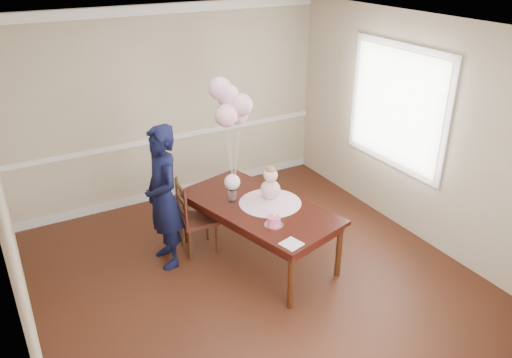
% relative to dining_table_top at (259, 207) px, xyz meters
% --- Properties ---
extents(floor, '(4.50, 5.00, 0.00)m').
position_rel_dining_table_top_xyz_m(floor, '(-0.24, -0.46, -0.68)').
color(floor, black).
rests_on(floor, ground).
extents(ceiling, '(4.50, 5.00, 0.02)m').
position_rel_dining_table_top_xyz_m(ceiling, '(-0.24, -0.46, 2.02)').
color(ceiling, silver).
rests_on(ceiling, wall_back).
extents(wall_back, '(4.50, 0.02, 2.70)m').
position_rel_dining_table_top_xyz_m(wall_back, '(-0.24, 2.04, 0.67)').
color(wall_back, tan).
rests_on(wall_back, floor).
extents(wall_front, '(4.50, 0.02, 2.70)m').
position_rel_dining_table_top_xyz_m(wall_front, '(-0.24, -2.96, 0.67)').
color(wall_front, tan).
rests_on(wall_front, floor).
extents(wall_left, '(0.02, 5.00, 2.70)m').
position_rel_dining_table_top_xyz_m(wall_left, '(-2.49, -0.46, 0.67)').
color(wall_left, tan).
rests_on(wall_left, floor).
extents(wall_right, '(0.02, 5.00, 2.70)m').
position_rel_dining_table_top_xyz_m(wall_right, '(2.01, -0.46, 0.67)').
color(wall_right, tan).
rests_on(wall_right, floor).
extents(chair_rail_trim, '(4.50, 0.02, 0.07)m').
position_rel_dining_table_top_xyz_m(chair_rail_trim, '(-0.24, 2.03, 0.22)').
color(chair_rail_trim, white).
rests_on(chair_rail_trim, wall_back).
extents(crown_molding, '(4.50, 0.02, 0.12)m').
position_rel_dining_table_top_xyz_m(crown_molding, '(-0.24, 2.03, 1.95)').
color(crown_molding, white).
rests_on(crown_molding, wall_back).
extents(baseboard_trim, '(4.50, 0.02, 0.12)m').
position_rel_dining_table_top_xyz_m(baseboard_trim, '(-0.24, 2.03, -0.62)').
color(baseboard_trim, silver).
rests_on(baseboard_trim, floor).
extents(window_frame, '(0.02, 1.66, 1.56)m').
position_rel_dining_table_top_xyz_m(window_frame, '(1.99, 0.04, 0.87)').
color(window_frame, silver).
rests_on(window_frame, wall_right).
extents(window_blinds, '(0.01, 1.50, 1.40)m').
position_rel_dining_table_top_xyz_m(window_blinds, '(1.97, 0.04, 0.87)').
color(window_blinds, silver).
rests_on(window_blinds, wall_right).
extents(dining_table_top, '(1.40, 2.06, 0.05)m').
position_rel_dining_table_top_xyz_m(dining_table_top, '(0.00, 0.00, 0.00)').
color(dining_table_top, black).
rests_on(dining_table_top, table_leg_fl).
extents(table_apron, '(1.28, 1.95, 0.09)m').
position_rel_dining_table_top_xyz_m(table_apron, '(0.00, -0.00, -0.07)').
color(table_apron, black).
rests_on(table_apron, table_leg_fl).
extents(table_leg_fl, '(0.08, 0.08, 0.66)m').
position_rel_dining_table_top_xyz_m(table_leg_fl, '(-0.15, -0.94, -0.35)').
color(table_leg_fl, black).
rests_on(table_leg_fl, floor).
extents(table_leg_fr, '(0.08, 0.08, 0.66)m').
position_rel_dining_table_top_xyz_m(table_leg_fr, '(0.61, -0.73, -0.35)').
color(table_leg_fr, black).
rests_on(table_leg_fr, floor).
extents(table_leg_bl, '(0.08, 0.08, 0.66)m').
position_rel_dining_table_top_xyz_m(table_leg_bl, '(-0.61, 0.73, -0.35)').
color(table_leg_bl, black).
rests_on(table_leg_bl, floor).
extents(table_leg_br, '(0.08, 0.08, 0.66)m').
position_rel_dining_table_top_xyz_m(table_leg_br, '(0.15, 0.94, -0.35)').
color(table_leg_br, black).
rests_on(table_leg_br, floor).
extents(baby_skirt, '(0.88, 0.88, 0.09)m').
position_rel_dining_table_top_xyz_m(baby_skirt, '(0.15, -0.01, 0.07)').
color(baby_skirt, '#E7AAC0').
rests_on(baby_skirt, dining_table_top).
extents(baby_torso, '(0.23, 0.23, 0.23)m').
position_rel_dining_table_top_xyz_m(baby_torso, '(0.15, -0.01, 0.19)').
color(baby_torso, pink).
rests_on(baby_torso, baby_skirt).
extents(baby_head, '(0.16, 0.16, 0.16)m').
position_rel_dining_table_top_xyz_m(baby_head, '(0.15, -0.01, 0.37)').
color(baby_head, beige).
rests_on(baby_head, baby_torso).
extents(baby_hair, '(0.11, 0.11, 0.11)m').
position_rel_dining_table_top_xyz_m(baby_hair, '(0.15, -0.01, 0.43)').
color(baby_hair, brown).
rests_on(baby_hair, baby_head).
extents(cake_platter, '(0.25, 0.25, 0.01)m').
position_rel_dining_table_top_xyz_m(cake_platter, '(-0.07, -0.46, 0.03)').
color(cake_platter, '#B8B9BD').
rests_on(cake_platter, dining_table_top).
extents(birthday_cake, '(0.17, 0.17, 0.09)m').
position_rel_dining_table_top_xyz_m(birthday_cake, '(-0.07, -0.46, 0.08)').
color(birthday_cake, '#E74970').
rests_on(birthday_cake, cake_platter).
extents(cake_flower_a, '(0.03, 0.03, 0.03)m').
position_rel_dining_table_top_xyz_m(cake_flower_a, '(-0.07, -0.46, 0.14)').
color(cake_flower_a, white).
rests_on(cake_flower_a, birthday_cake).
extents(cake_flower_b, '(0.03, 0.03, 0.03)m').
position_rel_dining_table_top_xyz_m(cake_flower_b, '(-0.05, -0.43, 0.14)').
color(cake_flower_b, silver).
rests_on(cake_flower_b, birthday_cake).
extents(rose_vase_near, '(0.12, 0.12, 0.15)m').
position_rel_dining_table_top_xyz_m(rose_vase_near, '(-0.21, 0.24, 0.10)').
color(rose_vase_near, white).
rests_on(rose_vase_near, dining_table_top).
extents(roses_near, '(0.18, 0.18, 0.18)m').
position_rel_dining_table_top_xyz_m(roses_near, '(-0.21, 0.24, 0.27)').
color(roses_near, beige).
rests_on(roses_near, rose_vase_near).
extents(napkin, '(0.23, 0.23, 0.01)m').
position_rel_dining_table_top_xyz_m(napkin, '(-0.11, -0.86, 0.03)').
color(napkin, silver).
rests_on(napkin, dining_table_top).
extents(balloon_weight, '(0.05, 0.05, 0.02)m').
position_rel_dining_table_top_xyz_m(balloon_weight, '(-0.04, 0.52, 0.03)').
color(balloon_weight, silver).
rests_on(balloon_weight, dining_table_top).
extents(balloon_a, '(0.26, 0.26, 0.26)m').
position_rel_dining_table_top_xyz_m(balloon_a, '(-0.14, 0.50, 0.96)').
color(balloon_a, '#F0AABC').
rests_on(balloon_a, balloon_ribbon_a).
extents(balloon_b, '(0.26, 0.26, 0.26)m').
position_rel_dining_table_top_xyz_m(balloon_b, '(0.06, 0.50, 1.06)').
color(balloon_b, '#DE9DBE').
rests_on(balloon_b, balloon_ribbon_b).
extents(balloon_c, '(0.26, 0.26, 0.26)m').
position_rel_dining_table_top_xyz_m(balloon_c, '(-0.05, 0.62, 1.15)').
color(balloon_c, '#EEA8B8').
rests_on(balloon_c, balloon_ribbon_c).
extents(balloon_d, '(0.26, 0.26, 0.26)m').
position_rel_dining_table_top_xyz_m(balloon_d, '(-0.15, 0.61, 1.25)').
color(balloon_d, '#E19FC2').
rests_on(balloon_d, balloon_ribbon_d).
extents(balloon_e, '(0.26, 0.26, 0.26)m').
position_rel_dining_table_top_xyz_m(balloon_e, '(0.07, 0.63, 0.92)').
color(balloon_e, '#FFB4D3').
rests_on(balloon_e, balloon_ribbon_e).
extents(balloon_ribbon_a, '(0.08, 0.03, 0.79)m').
position_rel_dining_table_top_xyz_m(balloon_ribbon_a, '(-0.09, 0.51, 0.43)').
color(balloon_ribbon_a, silver).
rests_on(balloon_ribbon_a, balloon_weight).
extents(balloon_ribbon_b, '(0.11, 0.03, 0.88)m').
position_rel_dining_table_top_xyz_m(balloon_ribbon_b, '(0.01, 0.51, 0.47)').
color(balloon_ribbon_b, white).
rests_on(balloon_ribbon_b, balloon_weight).
extents(balloon_ribbon_c, '(0.01, 0.09, 0.97)m').
position_rel_dining_table_top_xyz_m(balloon_ribbon_c, '(-0.05, 0.57, 0.52)').
color(balloon_ribbon_c, silver).
rests_on(balloon_ribbon_c, balloon_weight).
extents(balloon_ribbon_d, '(0.10, 0.08, 1.07)m').
position_rel_dining_table_top_xyz_m(balloon_ribbon_d, '(-0.10, 0.57, 0.57)').
color(balloon_ribbon_d, white).
rests_on(balloon_ribbon_d, balloon_weight).
extents(balloon_ribbon_e, '(0.11, 0.10, 0.73)m').
position_rel_dining_table_top_xyz_m(balloon_ribbon_e, '(0.01, 0.58, 0.40)').
color(balloon_ribbon_e, white).
rests_on(balloon_ribbon_e, balloon_weight).
extents(dining_chair_seat, '(0.44, 0.44, 0.05)m').
position_rel_dining_table_top_xyz_m(dining_chair_seat, '(-0.54, 0.51, -0.27)').
color(dining_chair_seat, '#3D1910').
rests_on(dining_chair_seat, chair_leg_fl).
extents(chair_leg_fl, '(0.04, 0.04, 0.40)m').
position_rel_dining_table_top_xyz_m(chair_leg_fl, '(-0.72, 0.36, -0.48)').
color(chair_leg_fl, '#331B0D').
rests_on(chair_leg_fl, floor).
extents(chair_leg_fr, '(0.04, 0.04, 0.40)m').
position_rel_dining_table_top_xyz_m(chair_leg_fr, '(-0.39, 0.33, -0.48)').
color(chair_leg_fr, '#34160E').
rests_on(chair_leg_fr, floor).
extents(chair_leg_bl, '(0.04, 0.04, 0.40)m').
position_rel_dining_table_top_xyz_m(chair_leg_bl, '(-0.69, 0.69, -0.48)').
color(chair_leg_bl, '#361C0E').
rests_on(chair_leg_bl, floor).
extents(chair_leg_br, '(0.04, 0.04, 0.40)m').
position_rel_dining_table_top_xyz_m(chair_leg_br, '(-0.36, 0.66, -0.48)').
color(chair_leg_br, '#361D0E').
rests_on(chair_leg_br, floor).
extents(chair_back_post_l, '(0.04, 0.04, 0.51)m').
position_rel_dining_table_top_xyz_m(chair_back_post_l, '(-0.74, 0.36, -0.00)').
color(chair_back_post_l, '#3A150F').
rests_on(chair_back_post_l, dining_chair_seat).
extents(chair_back_post_r, '(0.04, 0.04, 0.51)m').
position_rel_dining_table_top_xyz_m(chair_back_post_r, '(-0.71, 0.69, -0.00)').
color(chair_back_post_r, '#3A210F').
rests_on(chair_back_post_r, dining_chair_seat).
extents(chair_slat_low, '(0.06, 0.37, 0.05)m').
position_rel_dining_table_top_xyz_m(chair_slat_low, '(-0.72, 0.52, -0.11)').
color(chair_slat_low, '#3C1610').
rests_on(chair_slat_low, dining_chair_seat).
extents(chair_slat_mid, '(0.06, 0.37, 0.05)m').
position_rel_dining_table_top_xyz_m(chair_slat_mid, '(-0.72, 0.52, 0.04)').
color(chair_slat_mid, '#361D0E').
rests_on(chair_slat_mid, dining_chair_seat).
extents(chair_slat_top, '(0.06, 0.37, 0.05)m').
position_rel_dining_table_top_xyz_m(chair_slat_top, '(-0.72, 0.52, 0.18)').
color(chair_slat_top, '#3B2210').
rests_on(chair_slat_top, dining_chair_seat).
extents(woman, '(0.41, 0.62, 1.68)m').
position_rel_dining_table_top_xyz_m(woman, '(-0.96, 0.46, 0.16)').
color(woman, black).
rests_on(woman, floor).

